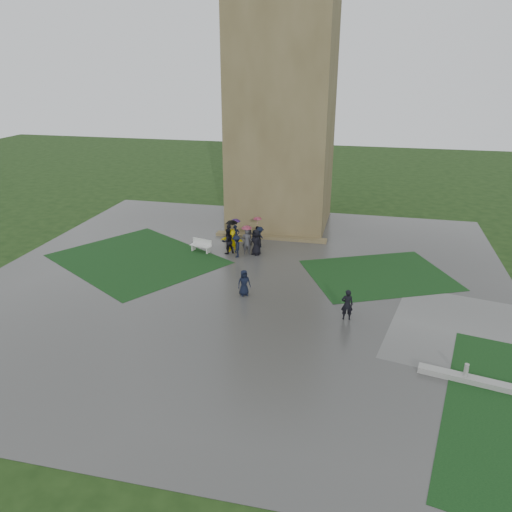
% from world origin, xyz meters
% --- Properties ---
extents(ground, '(120.00, 120.00, 0.00)m').
position_xyz_m(ground, '(0.00, 0.00, 0.00)').
color(ground, black).
extents(plaza, '(34.00, 34.00, 0.02)m').
position_xyz_m(plaza, '(0.00, 2.00, 0.01)').
color(plaza, '#373735').
rests_on(plaza, ground).
extents(lawn_inset_left, '(14.10, 13.46, 0.01)m').
position_xyz_m(lawn_inset_left, '(-8.50, 4.00, 0.03)').
color(lawn_inset_left, black).
rests_on(lawn_inset_left, plaza).
extents(lawn_inset_right, '(11.12, 10.15, 0.01)m').
position_xyz_m(lawn_inset_right, '(8.50, 5.00, 0.03)').
color(lawn_inset_right, black).
rests_on(lawn_inset_right, plaza).
extents(tower, '(8.00, 8.00, 18.00)m').
position_xyz_m(tower, '(0.00, 15.00, 9.00)').
color(tower, brown).
rests_on(tower, ground).
extents(tower_plinth, '(9.00, 0.80, 0.22)m').
position_xyz_m(tower_plinth, '(0.00, 10.60, 0.13)').
color(tower_plinth, brown).
rests_on(tower_plinth, plaza).
extents(bench, '(1.72, 0.92, 0.95)m').
position_xyz_m(bench, '(-4.47, 6.50, 0.51)').
color(bench, beige).
rests_on(bench, plaza).
extents(visitor_cluster, '(3.30, 3.94, 2.50)m').
position_xyz_m(visitor_cluster, '(-1.47, 7.31, 1.06)').
color(visitor_cluster, black).
rests_on(visitor_cluster, plaza).
extents(pedestrian_mid, '(0.96, 0.87, 1.63)m').
position_xyz_m(pedestrian_mid, '(0.49, 0.01, 0.83)').
color(pedestrian_mid, black).
rests_on(pedestrian_mid, plaza).
extents(pedestrian_near, '(0.70, 0.51, 1.79)m').
position_xyz_m(pedestrian_near, '(6.76, -1.68, 0.91)').
color(pedestrian_near, black).
rests_on(pedestrian_near, plaza).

